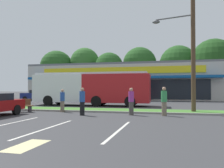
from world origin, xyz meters
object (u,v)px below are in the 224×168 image
object	(u,v)px
utility_pole	(191,40)
car_0	(37,95)
bus_stop_bench	(22,105)
pedestrian_far	(62,101)
city_bus	(91,88)
pedestrian_near_bench	(164,101)
pedestrian_by_pole	(82,101)
pedestrian_mid	(131,101)

from	to	relation	value
utility_pole	car_0	bearing A→B (deg)	147.85
bus_stop_bench	pedestrian_far	xyz separation A→B (m)	(2.83, 0.68, 0.31)
city_bus	pedestrian_far	distance (m)	6.68
car_0	pedestrian_near_bench	bearing A→B (deg)	140.90
pedestrian_by_pole	city_bus	bearing A→B (deg)	-53.13
utility_pole	pedestrian_near_bench	distance (m)	4.95
city_bus	bus_stop_bench	bearing A→B (deg)	68.11
utility_pole	pedestrian_near_bench	world-z (taller)	utility_pole
utility_pole	car_0	world-z (taller)	utility_pole
city_bus	pedestrian_far	world-z (taller)	city_bus
utility_pole	pedestrian_far	world-z (taller)	utility_pole
car_0	bus_stop_bench	bearing A→B (deg)	117.72
utility_pole	pedestrian_by_pole	xyz separation A→B (m)	(-6.75, -3.04, -4.15)
bus_stop_bench	car_0	size ratio (longest dim) A/B	0.37
car_0	pedestrian_by_pole	bearing A→B (deg)	129.42
pedestrian_mid	pedestrian_far	world-z (taller)	pedestrian_mid
pedestrian_by_pole	pedestrian_far	world-z (taller)	pedestrian_by_pole
pedestrian_by_pole	bus_stop_bench	bearing A→B (deg)	11.05
utility_pole	bus_stop_bench	distance (m)	12.73
utility_pole	pedestrian_mid	distance (m)	6.03
pedestrian_mid	pedestrian_far	bearing A→B (deg)	66.57
bus_stop_bench	pedestrian_mid	world-z (taller)	pedestrian_mid
city_bus	pedestrian_near_bench	xyz separation A→B (m)	(7.19, -7.28, -0.88)
bus_stop_bench	car_0	xyz separation A→B (m)	(-7.42, 14.13, 0.28)
car_0	pedestrian_far	xyz separation A→B (m)	(10.26, -13.45, 0.04)
city_bus	pedestrian_by_pole	world-z (taller)	city_bus
utility_pole	bus_stop_bench	world-z (taller)	utility_pole
bus_stop_bench	utility_pole	bearing A→B (deg)	-169.85
car_0	pedestrian_by_pole	xyz separation A→B (m)	(12.39, -15.07, 0.09)
bus_stop_bench	car_0	bearing A→B (deg)	-62.28
pedestrian_far	bus_stop_bench	bearing A→B (deg)	-175.38
pedestrian_near_bench	car_0	bearing A→B (deg)	44.49
pedestrian_near_bench	bus_stop_bench	bearing A→B (deg)	83.67
pedestrian_mid	pedestrian_far	xyz separation A→B (m)	(-5.09, 0.75, -0.05)
pedestrian_near_bench	pedestrian_mid	xyz separation A→B (m)	(-2.02, -0.09, -0.02)
utility_pole	pedestrian_near_bench	bearing A→B (deg)	-130.41
car_0	pedestrian_mid	distance (m)	20.91
pedestrian_near_bench	pedestrian_by_pole	size ratio (longest dim) A/B	1.02
pedestrian_near_bench	pedestrian_mid	size ratio (longest dim) A/B	1.03
pedestrian_near_bench	pedestrian_by_pole	distance (m)	5.07
car_0	pedestrian_near_bench	distance (m)	22.38
utility_pole	bus_stop_bench	size ratio (longest dim) A/B	5.85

